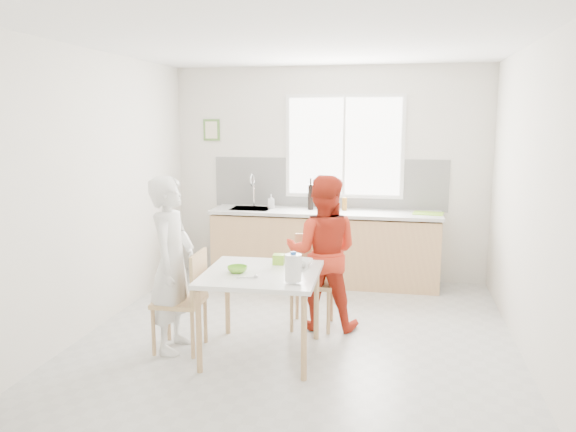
{
  "coord_description": "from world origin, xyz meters",
  "views": [
    {
      "loc": [
        0.9,
        -4.87,
        2.05
      ],
      "look_at": [
        -0.12,
        0.2,
        1.15
      ],
      "focal_mm": 35.0,
      "sensor_mm": 36.0,
      "label": 1
    }
  ],
  "objects_px": {
    "chair_left": "(186,296)",
    "bowl_white": "(300,263)",
    "dining_table": "(262,281)",
    "milk_jug": "(294,267)",
    "bowl_green": "(237,269)",
    "wine_bottle_b": "(319,197)",
    "person_white": "(172,264)",
    "chair_far": "(313,276)",
    "person_red": "(323,252)",
    "wine_bottle_a": "(311,197)"
  },
  "relations": [
    {
      "from": "chair_left",
      "to": "bowl_white",
      "type": "bearing_deg",
      "value": 104.28
    },
    {
      "from": "dining_table",
      "to": "milk_jug",
      "type": "relative_size",
      "value": 4.22
    },
    {
      "from": "dining_table",
      "to": "chair_left",
      "type": "relative_size",
      "value": 1.12
    },
    {
      "from": "bowl_green",
      "to": "wine_bottle_b",
      "type": "height_order",
      "value": "wine_bottle_b"
    },
    {
      "from": "chair_left",
      "to": "person_white",
      "type": "xyz_separation_m",
      "value": [
        -0.12,
        -0.0,
        0.29
      ]
    },
    {
      "from": "bowl_green",
      "to": "bowl_white",
      "type": "height_order",
      "value": "bowl_white"
    },
    {
      "from": "chair_left",
      "to": "milk_jug",
      "type": "relative_size",
      "value": 3.77
    },
    {
      "from": "dining_table",
      "to": "person_white",
      "type": "height_order",
      "value": "person_white"
    },
    {
      "from": "person_white",
      "to": "wine_bottle_b",
      "type": "relative_size",
      "value": 5.21
    },
    {
      "from": "person_white",
      "to": "wine_bottle_b",
      "type": "bearing_deg",
      "value": -22.63
    },
    {
      "from": "dining_table",
      "to": "chair_far",
      "type": "xyz_separation_m",
      "value": [
        0.32,
        0.83,
        -0.18
      ]
    },
    {
      "from": "chair_far",
      "to": "wine_bottle_b",
      "type": "bearing_deg",
      "value": 94.36
    },
    {
      "from": "person_white",
      "to": "milk_jug",
      "type": "relative_size",
      "value": 6.55
    },
    {
      "from": "milk_jug",
      "to": "wine_bottle_b",
      "type": "distance_m",
      "value": 2.75
    },
    {
      "from": "person_red",
      "to": "bowl_white",
      "type": "height_order",
      "value": "person_red"
    },
    {
      "from": "person_red",
      "to": "milk_jug",
      "type": "relative_size",
      "value": 6.35
    },
    {
      "from": "person_white",
      "to": "wine_bottle_a",
      "type": "height_order",
      "value": "person_white"
    },
    {
      "from": "chair_far",
      "to": "person_red",
      "type": "height_order",
      "value": "person_red"
    },
    {
      "from": "person_red",
      "to": "bowl_green",
      "type": "bearing_deg",
      "value": 51.59
    },
    {
      "from": "dining_table",
      "to": "bowl_green",
      "type": "xyz_separation_m",
      "value": [
        -0.2,
        -0.06,
        0.1
      ]
    },
    {
      "from": "bowl_green",
      "to": "milk_jug",
      "type": "height_order",
      "value": "milk_jug"
    },
    {
      "from": "bowl_green",
      "to": "bowl_white",
      "type": "distance_m",
      "value": 0.58
    },
    {
      "from": "chair_far",
      "to": "milk_jug",
      "type": "relative_size",
      "value": 3.78
    },
    {
      "from": "person_red",
      "to": "wine_bottle_b",
      "type": "height_order",
      "value": "person_red"
    },
    {
      "from": "bowl_white",
      "to": "milk_jug",
      "type": "height_order",
      "value": "milk_jug"
    },
    {
      "from": "dining_table",
      "to": "wine_bottle_a",
      "type": "bearing_deg",
      "value": 88.82
    },
    {
      "from": "dining_table",
      "to": "wine_bottle_a",
      "type": "xyz_separation_m",
      "value": [
        0.05,
        2.36,
        0.41
      ]
    },
    {
      "from": "chair_far",
      "to": "bowl_green",
      "type": "relative_size",
      "value": 5.25
    },
    {
      "from": "bowl_white",
      "to": "wine_bottle_a",
      "type": "height_order",
      "value": "wine_bottle_a"
    },
    {
      "from": "wine_bottle_a",
      "to": "wine_bottle_b",
      "type": "xyz_separation_m",
      "value": [
        0.09,
        0.11,
        -0.01
      ]
    },
    {
      "from": "wine_bottle_b",
      "to": "dining_table",
      "type": "bearing_deg",
      "value": -93.31
    },
    {
      "from": "chair_left",
      "to": "person_red",
      "type": "bearing_deg",
      "value": 124.14
    },
    {
      "from": "bowl_green",
      "to": "chair_left",
      "type": "bearing_deg",
      "value": 175.98
    },
    {
      "from": "bowl_white",
      "to": "milk_jug",
      "type": "bearing_deg",
      "value": -85.54
    },
    {
      "from": "chair_left",
      "to": "bowl_green",
      "type": "height_order",
      "value": "chair_left"
    },
    {
      "from": "person_red",
      "to": "wine_bottle_b",
      "type": "bearing_deg",
      "value": -82.56
    },
    {
      "from": "chair_left",
      "to": "person_red",
      "type": "distance_m",
      "value": 1.39
    },
    {
      "from": "chair_far",
      "to": "milk_jug",
      "type": "xyz_separation_m",
      "value": [
        0.01,
        -1.1,
        0.38
      ]
    },
    {
      "from": "dining_table",
      "to": "bowl_white",
      "type": "distance_m",
      "value": 0.4
    },
    {
      "from": "milk_jug",
      "to": "wine_bottle_b",
      "type": "bearing_deg",
      "value": 92.07
    },
    {
      "from": "person_white",
      "to": "milk_jug",
      "type": "height_order",
      "value": "person_white"
    },
    {
      "from": "bowl_white",
      "to": "person_red",
      "type": "bearing_deg",
      "value": 76.04
    },
    {
      "from": "wine_bottle_b",
      "to": "wine_bottle_a",
      "type": "bearing_deg",
      "value": -129.57
    },
    {
      "from": "chair_left",
      "to": "chair_far",
      "type": "relative_size",
      "value": 1.0
    },
    {
      "from": "wine_bottle_b",
      "to": "bowl_white",
      "type": "bearing_deg",
      "value": -86.15
    },
    {
      "from": "chair_far",
      "to": "person_red",
      "type": "distance_m",
      "value": 0.28
    },
    {
      "from": "dining_table",
      "to": "bowl_white",
      "type": "xyz_separation_m",
      "value": [
        0.29,
        0.26,
        0.11
      ]
    },
    {
      "from": "chair_far",
      "to": "person_white",
      "type": "relative_size",
      "value": 0.58
    },
    {
      "from": "wine_bottle_b",
      "to": "chair_left",
      "type": "bearing_deg",
      "value": -108.3
    },
    {
      "from": "person_white",
      "to": "person_red",
      "type": "relative_size",
      "value": 1.03
    }
  ]
}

